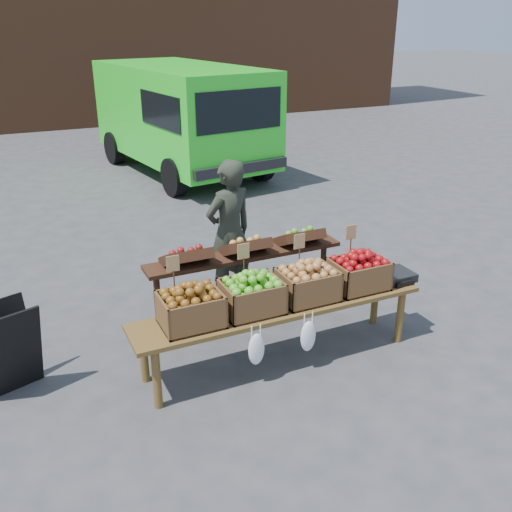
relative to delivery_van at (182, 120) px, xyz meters
name	(u,v)px	position (x,y,z in m)	size (l,w,h in m)	color
ground	(181,401)	(-2.42, -7.19, -1.04)	(80.00, 80.00, 0.00)	#414143
delivery_van	(182,120)	(0.00, 0.00, 0.00)	(2.12, 4.62, 2.07)	#24E026
vendor	(229,233)	(-1.35, -5.67, -0.24)	(0.58, 0.38, 1.60)	#262B21
chalkboard_sign	(6,350)	(-3.67, -6.43, -0.64)	(0.52, 0.29, 0.79)	black
back_table	(245,279)	(-1.43, -6.26, -0.52)	(2.10, 0.44, 1.04)	#321B0F
display_bench	(279,333)	(-1.41, -6.98, -0.75)	(2.70, 0.56, 0.57)	brown
crate_golden_apples	(191,310)	(-2.24, -6.98, -0.33)	(0.50, 0.40, 0.28)	brown
crate_russet_pears	(252,297)	(-1.69, -6.98, -0.33)	(0.50, 0.40, 0.28)	#489A20
crate_red_apples	(307,285)	(-1.14, -6.98, -0.33)	(0.50, 0.40, 0.28)	#A98D34
crate_green_apples	(359,274)	(-0.59, -6.98, -0.33)	(0.50, 0.40, 0.28)	maroon
weighing_scale	(394,276)	(-0.16, -6.98, -0.43)	(0.34, 0.30, 0.08)	black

